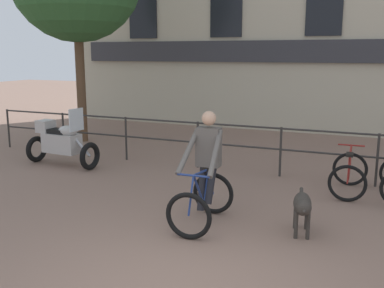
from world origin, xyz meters
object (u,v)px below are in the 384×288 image
parked_motorcycle (61,142)px  parked_bicycle_near_lamp (349,174)px  cyclist_with_bike (205,174)px  dog (303,206)px

parked_motorcycle → parked_bicycle_near_lamp: (6.22, 0.43, -0.20)m
cyclist_with_bike → parked_bicycle_near_lamp: bearing=49.0°
cyclist_with_bike → dog: 1.49m
dog → parked_motorcycle: 6.09m
dog → parked_bicycle_near_lamp: bearing=67.2°
cyclist_with_bike → dog: size_ratio=1.68×
cyclist_with_bike → parked_motorcycle: bearing=152.7°
cyclist_with_bike → parked_motorcycle: (-4.33, 1.97, -0.20)m
cyclist_with_bike → parked_bicycle_near_lamp: cyclist_with_bike is taller
cyclist_with_bike → dog: (1.46, 0.07, -0.32)m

